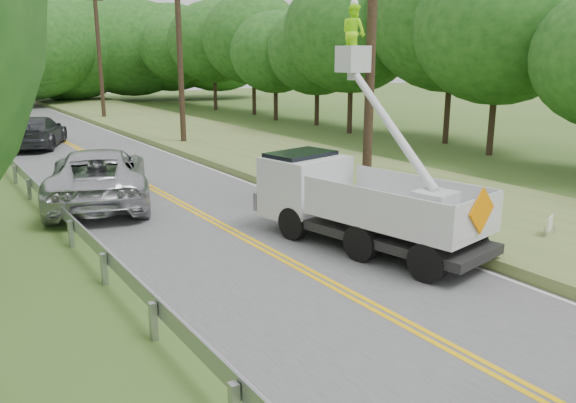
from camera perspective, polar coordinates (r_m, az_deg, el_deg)
ground at (r=9.99m, az=19.89°, el=-15.69°), size 140.00×140.00×0.00m
road at (r=20.87m, az=-12.07°, el=0.61°), size 7.20×96.00×0.03m
guardrail at (r=20.61m, az=-23.53°, el=1.09°), size 0.18×48.00×0.77m
utility_poles at (r=25.15m, az=-4.29°, el=15.27°), size 1.60×43.30×10.00m
tall_grass_verge at (r=24.21m, az=3.77°, el=3.13°), size 7.00×96.00×0.30m
treeline_right at (r=38.14m, az=5.14°, el=15.83°), size 11.08×54.90×11.02m
bucket_truck at (r=15.53m, az=5.50°, el=1.70°), size 4.03×6.96×6.28m
suv_silver at (r=20.09m, az=-18.20°, el=2.39°), size 4.88×7.23×1.84m
suv_darkgrey at (r=33.62m, az=-23.56°, el=6.33°), size 4.27×6.13×1.65m
yard_sign at (r=16.38m, az=24.45°, el=-2.11°), size 0.52×0.25×0.80m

